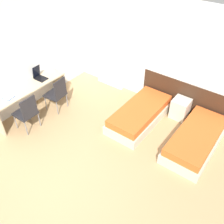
% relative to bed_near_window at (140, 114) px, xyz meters
% --- Properties ---
extents(ground_plane, '(20.00, 20.00, 0.00)m').
position_rel_bed_near_window_xyz_m(ground_plane, '(-0.34, -2.71, -0.20)').
color(ground_plane, tan).
extents(wall_back, '(5.71, 0.05, 2.70)m').
position_rel_bed_near_window_xyz_m(wall_back, '(-0.34, 1.00, 1.15)').
color(wall_back, white).
rests_on(wall_back, ground_plane).
extents(wall_left, '(0.05, 4.68, 2.70)m').
position_rel_bed_near_window_xyz_m(wall_left, '(-2.72, -0.87, 1.15)').
color(wall_left, white).
rests_on(wall_left, ground_plane).
extents(headboard_panel, '(2.39, 0.03, 0.85)m').
position_rel_bed_near_window_xyz_m(headboard_panel, '(0.71, 0.96, 0.23)').
color(headboard_panel, '#382316').
rests_on(headboard_panel, ground_plane).
extents(bed_near_window, '(0.86, 1.86, 0.41)m').
position_rel_bed_near_window_xyz_m(bed_near_window, '(0.00, 0.00, 0.00)').
color(bed_near_window, beige).
rests_on(bed_near_window, ground_plane).
extents(bed_near_door, '(0.86, 1.86, 0.41)m').
position_rel_bed_near_window_xyz_m(bed_near_door, '(1.43, 0.00, 0.00)').
color(bed_near_door, beige).
rests_on(bed_near_door, ground_plane).
extents(nightstand, '(0.40, 0.40, 0.51)m').
position_rel_bed_near_window_xyz_m(nightstand, '(0.71, 0.73, 0.06)').
color(nightstand, beige).
rests_on(nightstand, ground_plane).
extents(radiator, '(0.86, 0.12, 0.47)m').
position_rel_bed_near_window_xyz_m(radiator, '(-1.56, 0.88, 0.04)').
color(radiator, silver).
rests_on(radiator, ground_plane).
extents(desk, '(0.54, 2.01, 0.75)m').
position_rel_bed_near_window_xyz_m(desk, '(-2.43, -1.33, 0.39)').
color(desk, '#C6B28E').
rests_on(desk, ground_plane).
extents(chair_near_laptop, '(0.49, 0.49, 0.93)m').
position_rel_bed_near_window_xyz_m(chair_near_laptop, '(-1.94, -0.86, 0.31)').
color(chair_near_laptop, '#232328').
rests_on(chair_near_laptop, ground_plane).
extents(chair_near_notebook, '(0.45, 0.45, 0.93)m').
position_rel_bed_near_window_xyz_m(chair_near_notebook, '(-1.94, -1.80, 0.31)').
color(chair_near_notebook, '#232328').
rests_on(chair_near_notebook, ground_plane).
extents(laptop, '(0.33, 0.24, 0.33)m').
position_rel_bed_near_window_xyz_m(laptop, '(-2.48, -0.89, 0.62)').
color(laptop, black).
rests_on(laptop, desk).
extents(open_notebook, '(0.32, 0.26, 0.02)m').
position_rel_bed_near_window_xyz_m(open_notebook, '(-2.44, -1.87, 0.56)').
color(open_notebook, '#1E4793').
rests_on(open_notebook, desk).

